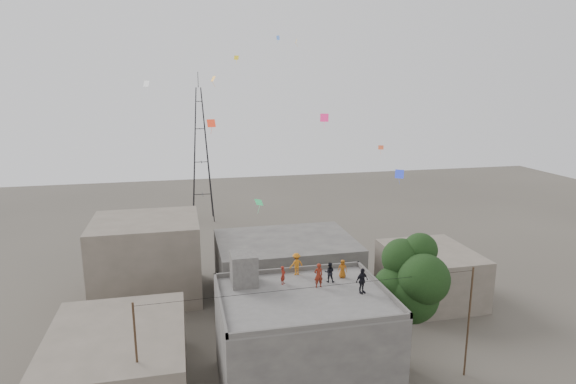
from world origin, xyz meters
name	(u,v)px	position (x,y,z in m)	size (l,w,h in m)	color
main_building	(303,343)	(0.00, 0.00, 3.05)	(10.00, 8.00, 6.10)	#474543
parapet	(304,294)	(0.00, 0.00, 6.25)	(10.00, 8.00, 0.30)	#474543
stair_head_box	(244,269)	(-3.20, 2.60, 7.10)	(1.60, 1.80, 2.00)	#474543
neighbor_west	(118,363)	(-11.00, 2.00, 2.00)	(8.00, 10.00, 4.00)	#62594D
neighbor_north	(286,266)	(2.00, 14.00, 2.50)	(12.00, 9.00, 5.00)	#474543
neighbor_northwest	(147,258)	(-10.00, 16.00, 3.50)	(9.00, 8.00, 7.00)	#62594D
neighbor_east	(430,274)	(14.00, 10.00, 2.20)	(7.00, 8.00, 4.40)	#62594D
tree	(413,281)	(7.37, 0.60, 6.10)	(4.90, 4.60, 9.10)	black
utility_line	(317,341)	(0.50, -1.25, 3.83)	(20.12, 0.62, 7.40)	black
transmission_tower	(201,155)	(-4.00, 40.00, 9.07)	(2.97, 2.97, 20.01)	black
person_red_adult	(318,275)	(1.21, 1.08, 6.88)	(0.57, 0.37, 1.56)	maroon
person_orange_child	(342,269)	(3.16, 2.21, 6.70)	(0.59, 0.38, 1.21)	#9D5012
person_dark_child	(330,272)	(2.13, 1.73, 6.75)	(0.63, 0.49, 1.30)	black
person_dark_adult	(362,281)	(3.52, -0.31, 6.89)	(0.92, 0.38, 1.57)	black
person_orange_adult	(296,264)	(0.37, 3.35, 6.84)	(0.96, 0.55, 1.49)	#C06B16
person_red_child	(283,275)	(-0.80, 2.07, 6.69)	(0.43, 0.28, 1.17)	maroon
kites	(287,122)	(0.78, 7.97, 15.77)	(18.50, 14.73, 12.38)	red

